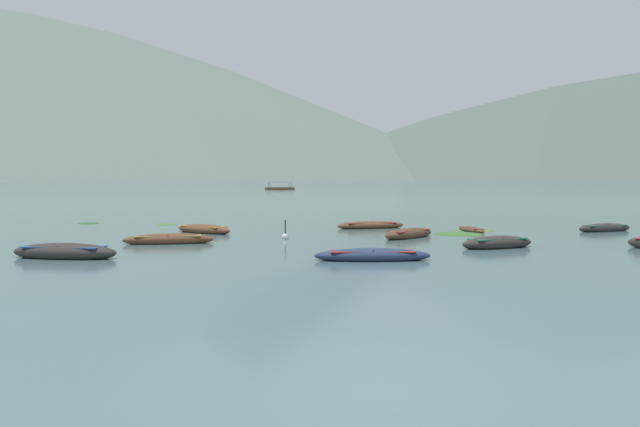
{
  "coord_description": "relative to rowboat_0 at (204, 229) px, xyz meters",
  "views": [
    {
      "loc": [
        -0.54,
        -8.89,
        3.13
      ],
      "look_at": [
        -2.11,
        35.23,
        0.62
      ],
      "focal_mm": 34.01,
      "sensor_mm": 36.0,
      "label": 1
    }
  ],
  "objects": [
    {
      "name": "weed_patch_2",
      "position": [
        -4.02,
        6.16,
        -0.19
      ],
      "size": [
        1.88,
        1.82,
        0.14
      ],
      "primitive_type": "ellipsoid",
      "rotation": [
        0.0,
        0.0,
        0.23
      ],
      "color": "#477033",
      "rests_on": "ground"
    },
    {
      "name": "rowboat_7",
      "position": [
        -2.94,
        -11.47,
        0.04
      ],
      "size": [
        4.53,
        1.95,
        0.74
      ],
      "color": "#2D2826",
      "rests_on": "ground"
    },
    {
      "name": "rowboat_6",
      "position": [
        11.68,
        -2.6,
        0.01
      ],
      "size": [
        3.49,
        3.89,
        0.65
      ],
      "color": "#4C3323",
      "rests_on": "ground"
    },
    {
      "name": "mountain_3",
      "position": [
        672.97,
        1743.91,
        276.96
      ],
      "size": [
        2278.61,
        2278.61,
        554.31
      ],
      "primitive_type": "cone",
      "color": "#56665B",
      "rests_on": "ground"
    },
    {
      "name": "rowboat_4",
      "position": [
        15.18,
        -7.23,
        0.02
      ],
      "size": [
        3.95,
        2.77,
        0.68
      ],
      "color": "#2D2826",
      "rests_on": "ground"
    },
    {
      "name": "mountain_2",
      "position": [
        -198.61,
        1395.96,
        236.91
      ],
      "size": [
        1152.39,
        1152.39,
        474.2
      ],
      "primitive_type": "cone",
      "color": "#4C5B56",
      "rests_on": "ground"
    },
    {
      "name": "mooring_buoy",
      "position": [
        5.12,
        -3.47,
        -0.09
      ],
      "size": [
        0.4,
        0.4,
        1.11
      ],
      "color": "silver",
      "rests_on": "ground"
    },
    {
      "name": "rowboat_3",
      "position": [
        9.93,
        3.59,
        -0.01
      ],
      "size": [
        4.68,
        2.67,
        0.58
      ],
      "color": "brown",
      "rests_on": "ground"
    },
    {
      "name": "rowboat_10",
      "position": [
        15.8,
        1.15,
        -0.07
      ],
      "size": [
        1.46,
        3.16,
        0.39
      ],
      "color": "#4C3323",
      "rests_on": "ground"
    },
    {
      "name": "ferry_0",
      "position": [
        -10.28,
        144.29,
        0.25
      ],
      "size": [
        8.89,
        5.5,
        2.54
      ],
      "color": "brown",
      "rests_on": "ground"
    },
    {
      "name": "weed_patch_3",
      "position": [
        14.73,
        -0.39,
        -0.19
      ],
      "size": [
        2.95,
        2.9,
        0.14
      ],
      "primitive_type": "ellipsoid",
      "rotation": [
        0.0,
        0.0,
        0.05
      ],
      "color": "#38662D",
      "rests_on": "ground"
    },
    {
      "name": "rowboat_9",
      "position": [
        23.89,
        1.84,
        -0.0
      ],
      "size": [
        4.02,
        2.53,
        0.6
      ],
      "color": "#2D2826",
      "rests_on": "ground"
    },
    {
      "name": "weed_patch_4",
      "position": [
        16.19,
        2.3,
        -0.19
      ],
      "size": [
        2.57,
        2.94,
        0.14
      ],
      "primitive_type": "ellipsoid",
      "rotation": [
        0.0,
        0.0,
        1.63
      ],
      "color": "#477033",
      "rests_on": "ground"
    },
    {
      "name": "mountain_1",
      "position": [
        -749.78,
        1546.65,
        302.17
      ],
      "size": [
        2329.49,
        2329.49,
        604.72
      ],
      "primitive_type": "cone",
      "color": "slate",
      "rests_on": "ground"
    },
    {
      "name": "rowboat_8",
      "position": [
        9.27,
        -11.72,
        -0.01
      ],
      "size": [
        4.58,
        1.47,
        0.58
      ],
      "color": "navy",
      "rests_on": "ground"
    },
    {
      "name": "ground_plane",
      "position": [
        8.61,
        1473.87,
        -0.19
      ],
      "size": [
        6000.0,
        6000.0,
        0.0
      ],
      "primitive_type": "plane",
      "color": "slate"
    },
    {
      "name": "rowboat_1",
      "position": [
        -0.35,
        -5.99,
        -0.0
      ],
      "size": [
        4.48,
        2.01,
        0.61
      ],
      "color": "brown",
      "rests_on": "ground"
    },
    {
      "name": "weed_patch_1",
      "position": [
        -9.79,
        7.06,
        -0.19
      ],
      "size": [
        1.97,
        2.12,
        0.14
      ],
      "primitive_type": "ellipsoid",
      "rotation": [
        0.0,
        0.0,
        1.96
      ],
      "color": "#2D5628",
      "rests_on": "ground"
    },
    {
      "name": "rowboat_0",
      "position": [
        0.0,
        0.0,
        0.0
      ],
      "size": [
        4.16,
        3.4,
        0.62
      ],
      "color": "brown",
      "rests_on": "ground"
    }
  ]
}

